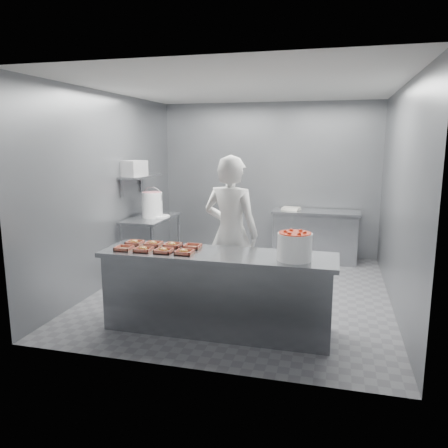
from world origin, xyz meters
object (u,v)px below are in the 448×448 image
at_px(tray_1, 143,249).
at_px(appliance, 134,169).
at_px(tray_4, 135,242).
at_px(tray_6, 173,245).
at_px(tray_3, 184,252).
at_px(tray_5, 153,244).
at_px(back_counter, 315,236).
at_px(tray_2, 164,250).
at_px(service_counter, 218,292).
at_px(prep_table, 152,235).
at_px(glaze_bucket, 152,204).
at_px(tray_0, 124,248).
at_px(worker, 231,234).
at_px(tray_7, 192,246).
at_px(strawberry_tub, 295,245).

bearing_deg(tray_1, appliance, 117.94).
distance_m(tray_4, tray_6, 0.48).
height_order(tray_3, appliance, appliance).
distance_m(tray_4, tray_5, 0.24).
bearing_deg(back_counter, tray_2, -113.58).
relative_size(service_counter, tray_4, 13.88).
relative_size(prep_table, glaze_bucket, 2.43).
distance_m(tray_0, tray_3, 0.72).
height_order(service_counter, tray_3, tray_3).
height_order(tray_0, tray_2, tray_2).
height_order(back_counter, tray_3, tray_3).
xyz_separation_m(tray_4, glaze_bucket, (-0.55, 1.78, 0.19)).
bearing_deg(worker, tray_2, 65.57).
xyz_separation_m(service_counter, prep_table, (-1.65, 1.95, 0.14)).
bearing_deg(tray_7, tray_0, -159.23).
distance_m(tray_7, appliance, 2.32).
relative_size(service_counter, tray_5, 13.88).
height_order(prep_table, glaze_bucket, glaze_bucket).
relative_size(tray_7, worker, 0.10).
bearing_deg(service_counter, tray_0, -172.63).
relative_size(tray_6, appliance, 0.58).
relative_size(tray_0, strawberry_tub, 0.53).
xyz_separation_m(back_counter, strawberry_tub, (-0.05, -3.34, 0.60)).
distance_m(tray_1, appliance, 2.27).
bearing_deg(worker, tray_0, 48.38).
distance_m(prep_table, tray_3, 2.49).
xyz_separation_m(service_counter, tray_0, (-1.06, -0.14, 0.47)).
bearing_deg(tray_0, tray_4, 90.63).
xyz_separation_m(service_counter, back_counter, (0.90, 3.25, -0.00)).
bearing_deg(back_counter, worker, -109.43).
height_order(service_counter, glaze_bucket, glaze_bucket).
xyz_separation_m(prep_table, strawberry_tub, (2.50, -2.04, 0.46)).
distance_m(tray_3, worker, 0.87).
distance_m(tray_1, tray_7, 0.55).
xyz_separation_m(tray_0, tray_5, (0.24, 0.27, 0.00)).
xyz_separation_m(prep_table, tray_1, (0.83, -2.09, 0.33)).
bearing_deg(tray_6, worker, 43.14).
relative_size(tray_1, tray_5, 1.00).
bearing_deg(tray_3, glaze_bucket, 121.75).
bearing_deg(tray_0, strawberry_tub, 1.45).
bearing_deg(back_counter, tray_3, -110.08).
distance_m(back_counter, strawberry_tub, 3.39).
bearing_deg(appliance, strawberry_tub, -16.62).
distance_m(service_counter, tray_5, 0.95).
height_order(prep_table, tray_7, tray_7).
distance_m(tray_0, worker, 1.32).
xyz_separation_m(tray_0, tray_2, (0.48, -0.00, 0.00)).
relative_size(prep_table, appliance, 3.69).
bearing_deg(tray_6, tray_5, 180.00).
distance_m(tray_5, strawberry_tub, 1.68).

